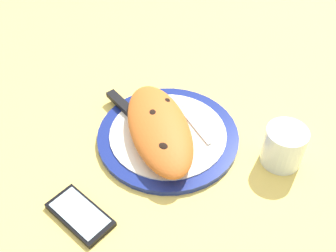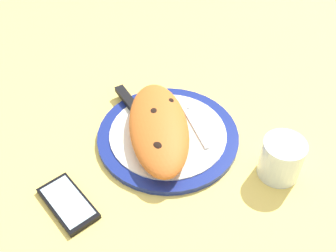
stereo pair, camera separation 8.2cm
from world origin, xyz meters
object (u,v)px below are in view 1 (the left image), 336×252
(calzone, at_px, (159,128))
(knife, at_px, (130,112))
(fork, at_px, (185,115))
(plate, at_px, (168,136))
(smartphone, at_px, (80,214))
(water_glass, at_px, (283,148))

(calzone, distance_m, knife, 0.09)
(fork, bearing_deg, plate, 115.33)
(plate, relative_size, smartphone, 2.16)
(plate, height_order, water_glass, water_glass)
(smartphone, height_order, water_glass, water_glass)
(water_glass, bearing_deg, plate, 45.91)
(fork, xyz_separation_m, water_glass, (-0.19, -0.11, 0.02))
(fork, distance_m, knife, 0.12)
(calzone, height_order, smartphone, calzone)
(knife, bearing_deg, water_glass, -140.07)
(smartphone, xyz_separation_m, water_glass, (-0.07, -0.39, 0.03))
(plate, xyz_separation_m, smartphone, (-0.09, 0.22, -0.00))
(plate, xyz_separation_m, fork, (0.03, -0.06, 0.01))
(knife, xyz_separation_m, water_glass, (-0.25, -0.21, 0.01))
(knife, distance_m, smartphone, 0.25)
(calzone, relative_size, fork, 1.75)
(plate, distance_m, knife, 0.10)
(smartphone, bearing_deg, water_glass, -100.15)
(plate, relative_size, calzone, 1.03)
(plate, xyz_separation_m, calzone, (-0.00, 0.02, 0.03))
(fork, bearing_deg, smartphone, 112.38)
(knife, bearing_deg, calzone, -165.44)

